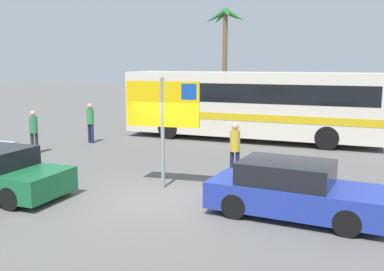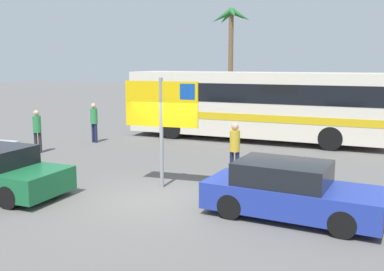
% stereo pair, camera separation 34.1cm
% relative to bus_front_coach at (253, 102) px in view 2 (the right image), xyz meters
% --- Properties ---
extents(ground, '(120.00, 120.00, 0.00)m').
position_rel_bus_front_coach_xyz_m(ground, '(0.08, -9.88, -1.78)').
color(ground, '#605E5B').
extents(bus_front_coach, '(11.79, 2.57, 3.17)m').
position_rel_bus_front_coach_xyz_m(bus_front_coach, '(0.00, 0.00, 0.00)').
color(bus_front_coach, silver).
rests_on(bus_front_coach, ground).
extents(ferry_sign, '(2.20, 0.27, 3.20)m').
position_rel_bus_front_coach_xyz_m(ferry_sign, '(-0.20, -8.84, 0.54)').
color(ferry_sign, gray).
rests_on(ferry_sign, ground).
extents(car_blue, '(4.17, 1.95, 1.32)m').
position_rel_bus_front_coach_xyz_m(car_blue, '(3.68, -9.92, -1.15)').
color(car_blue, '#23389E').
rests_on(car_blue, ground).
extents(pedestrian_crossing_lot, '(0.32, 0.32, 1.74)m').
position_rel_bus_front_coach_xyz_m(pedestrian_crossing_lot, '(-7.16, -6.35, -0.76)').
color(pedestrian_crossing_lot, '#2D2D33').
rests_on(pedestrian_crossing_lot, ground).
extents(pedestrian_near_sign, '(0.32, 0.32, 1.80)m').
position_rel_bus_front_coach_xyz_m(pedestrian_near_sign, '(-6.46, -3.47, -0.72)').
color(pedestrian_near_sign, '#1E2347').
rests_on(pedestrian_near_sign, ground).
extents(pedestrian_by_bus, '(0.32, 0.32, 1.76)m').
position_rel_bus_front_coach_xyz_m(pedestrian_by_bus, '(1.37, -6.96, -0.75)').
color(pedestrian_by_bus, '#1E2347').
rests_on(pedestrian_by_bus, ground).
extents(palm_tree_seaside, '(2.74, 2.88, 7.17)m').
position_rel_bus_front_coach_xyz_m(palm_tree_seaside, '(-3.92, 8.45, 3.81)').
color(palm_tree_seaside, brown).
rests_on(palm_tree_seaside, ground).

